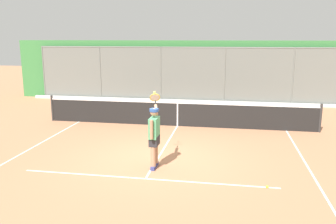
# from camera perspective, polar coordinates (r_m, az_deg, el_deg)

# --- Properties ---
(ground_plane) EXTENTS (60.00, 60.00, 0.00)m
(ground_plane) POSITION_cam_1_polar(r_m,az_deg,el_deg) (10.12, -1.76, -7.75)
(ground_plane) COLOR #B27551
(court_line_markings) EXTENTS (8.33, 9.75, 0.01)m
(court_line_markings) POSITION_cam_1_polar(r_m,az_deg,el_deg) (8.54, -4.19, -11.64)
(court_line_markings) COLOR white
(court_line_markings) RESTS_ON ground
(fence_backdrop) EXTENTS (20.14, 1.37, 3.28)m
(fence_backdrop) POSITION_cam_1_polar(r_m,az_deg,el_deg) (19.31, 4.19, 6.70)
(fence_backdrop) COLOR slate
(fence_backdrop) RESTS_ON ground
(tennis_net) EXTENTS (10.71, 0.09, 1.07)m
(tennis_net) POSITION_cam_1_polar(r_m,az_deg,el_deg) (13.69, 1.57, -0.30)
(tennis_net) COLOR #2D2D2D
(tennis_net) RESTS_ON ground
(tennis_player) EXTENTS (0.45, 1.38, 1.92)m
(tennis_player) POSITION_cam_1_polar(r_m,az_deg,el_deg) (9.23, -2.26, -3.51)
(tennis_player) COLOR navy
(tennis_player) RESTS_ON ground
(tennis_ball_near_net) EXTENTS (0.07, 0.07, 0.07)m
(tennis_ball_near_net) POSITION_cam_1_polar(r_m,az_deg,el_deg) (8.61, 15.91, -11.66)
(tennis_ball_near_net) COLOR #CCDB33
(tennis_ball_near_net) RESTS_ON ground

